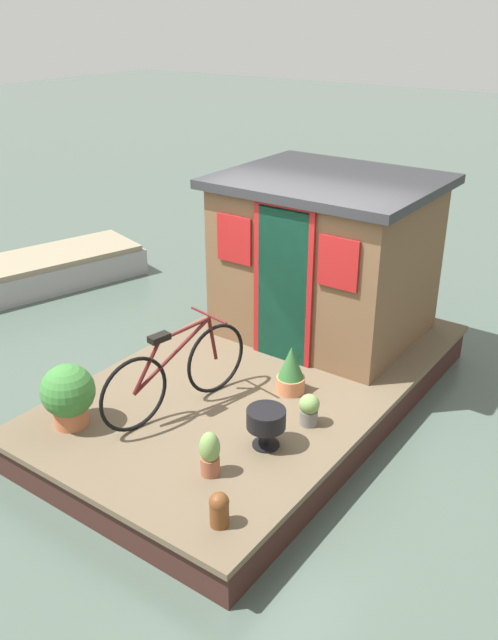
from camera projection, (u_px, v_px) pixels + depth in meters
ground_plane at (260, 406)px, 7.27m from camera, size 60.00×60.00×0.00m
houseboat_deck at (260, 390)px, 7.18m from camera, size 4.83×2.80×0.40m
houseboat_cabin at (326, 256)px, 7.66m from camera, size 1.97×2.31×1.84m
bicycle at (177, 372)px, 6.31m from camera, size 1.68×0.50×0.87m
potted_plant_basil at (210, 453)px, 5.50m from camera, size 0.17×0.17×0.40m
potted_plant_fern at (309, 409)px, 6.18m from camera, size 0.19×0.19×0.31m
potted_plant_rosemary at (291, 370)px, 6.67m from camera, size 0.29×0.29×0.50m
potted_plant_ivy at (68, 394)px, 6.10m from camera, size 0.50×0.50×0.61m
charcoal_grill at (266, 420)px, 5.83m from camera, size 0.35×0.35×0.37m
mooring_bollard at (219, 508)px, 4.97m from camera, size 0.15×0.15×0.29m
dinghy_boat at (42, 271)px, 10.28m from camera, size 3.26×1.92×0.48m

